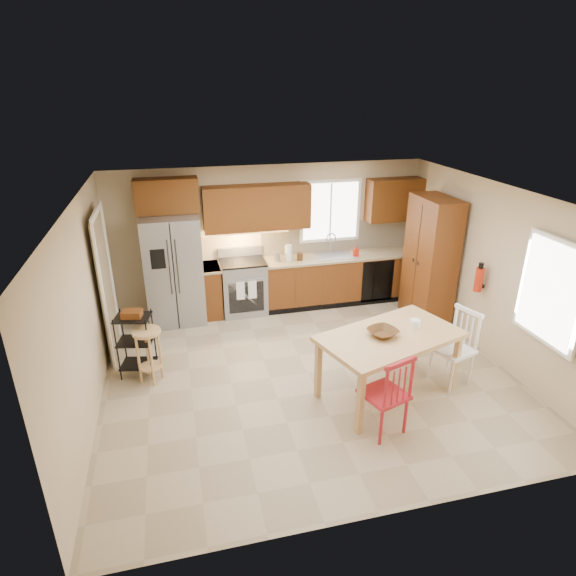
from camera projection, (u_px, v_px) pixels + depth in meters
The scene contains 33 objects.
floor at pixel (308, 373), 6.75m from camera, with size 5.50×5.50×0.00m, color tan.
ceiling at pixel (311, 196), 5.77m from camera, with size 5.50×5.00×0.02m, color silver.
wall_back at pixel (270, 237), 8.49m from camera, with size 5.50×0.02×2.50m, color #CCB793.
wall_front at pixel (392, 407), 4.03m from camera, with size 5.50×0.02×2.50m, color #CCB793.
wall_left at pixel (85, 314), 5.66m from camera, with size 0.02×5.00×2.50m, color #CCB793.
wall_right at pixel (494, 273), 6.86m from camera, with size 0.02×5.00×2.50m, color #CCB793.
refrigerator at pixel (174, 270), 7.92m from camera, with size 0.92×0.75×1.82m, color gray.
range_stove at pixel (243, 287), 8.40m from camera, with size 0.76×0.63×0.92m, color gray.
base_cabinet_narrow at pixel (212, 290), 8.30m from camera, with size 0.30×0.60×0.90m, color #663012.
base_cabinet_run at pixel (343, 278), 8.82m from camera, with size 2.92×0.60×0.90m, color #663012.
dishwasher at pixel (377, 281), 8.69m from camera, with size 0.60×0.02×0.78m, color black.
backsplash at pixel (339, 236), 8.79m from camera, with size 2.92×0.03×0.55m, color beige.
upper_over_fridge at pixel (167, 196), 7.63m from camera, with size 1.00×0.35×0.55m, color #623710.
upper_left_block at pixel (257, 208), 8.06m from camera, with size 1.80×0.35×0.75m, color #623710.
upper_right_block at pixel (394, 200), 8.60m from camera, with size 1.00×0.35×0.75m, color #623710.
window_back at pixel (330, 211), 8.56m from camera, with size 1.12×0.04×1.12m, color white.
sink at pixel (334, 258), 8.62m from camera, with size 0.62×0.46×0.16m, color gray.
undercab_glow at pixel (240, 232), 8.12m from camera, with size 1.60×0.30×0.01m, color #FFBF66.
soap_bottle at pixel (356, 251), 8.56m from camera, with size 0.09×0.09×0.19m, color red.
paper_towel at pixel (288, 253), 8.32m from camera, with size 0.12×0.12×0.28m, color white.
canister_steel at pixel (277, 257), 8.29m from camera, with size 0.11×0.11×0.18m, color gray.
canister_wood at pixel (300, 256), 8.36m from camera, with size 0.10×0.10×0.14m, color #503015.
pantry at pixel (430, 260), 7.94m from camera, with size 0.50×0.95×2.10m, color #663012.
fire_extinguisher at pixel (479, 280), 7.03m from camera, with size 0.12×0.12×0.36m, color red.
window_right at pixel (552, 292), 5.74m from camera, with size 0.04×1.02×1.32m, color white.
doorway at pixel (106, 287), 6.91m from camera, with size 0.04×0.95×2.10m, color #8C7A59.
dining_table at pixel (388, 365), 6.15m from camera, with size 1.75×0.99×0.85m, color tan, non-canonical shape.
chair_red at pixel (384, 393), 5.45m from camera, with size 0.48×0.48×1.03m, color #AB1A24, non-canonical shape.
chair_white at pixel (453, 348), 6.36m from camera, with size 0.48×0.48×1.03m, color white, non-canonical shape.
table_bowl at pixel (382, 336), 5.95m from camera, with size 0.35×0.35×0.09m, color #503015.
table_jar at pixel (415, 325), 6.14m from camera, with size 0.14×0.14×0.17m, color white.
bar_stool at pixel (149, 356), 6.44m from camera, with size 0.37×0.37×0.77m, color tan, non-canonical shape.
utility_cart at pixel (136, 344), 6.57m from camera, with size 0.46×0.36×0.92m, color black, non-canonical shape.
Camera 1 is at (-1.63, -5.51, 3.75)m, focal length 30.00 mm.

